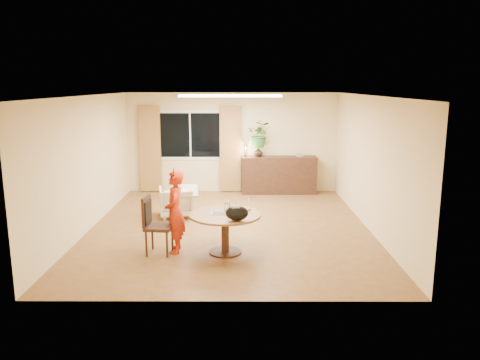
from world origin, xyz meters
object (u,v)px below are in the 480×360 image
at_px(child, 175,212).
at_px(armchair, 176,202).
at_px(sideboard, 279,175).
at_px(dining_table, 225,222).
at_px(dining_chair, 159,225).

xyz_separation_m(child, armchair, (-0.29, 2.18, -0.38)).
bearing_deg(armchair, child, 86.01).
bearing_deg(armchair, sideboard, -149.00).
bearing_deg(dining_table, armchair, 117.01).
distance_m(dining_table, child, 0.86).
xyz_separation_m(dining_chair, sideboard, (2.36, 4.48, -0.01)).
xyz_separation_m(dining_chair, child, (0.26, 0.09, 0.21)).
bearing_deg(child, armchair, -176.64).
bearing_deg(dining_chair, sideboard, 67.98).
distance_m(dining_table, dining_chair, 1.11).
bearing_deg(dining_table, child, 176.16).
relative_size(dining_chair, sideboard, 0.51).
xyz_separation_m(dining_chair, armchair, (-0.03, 2.27, -0.17)).
xyz_separation_m(dining_table, armchair, (-1.14, 2.24, -0.22)).
height_order(armchair, sideboard, sideboard).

